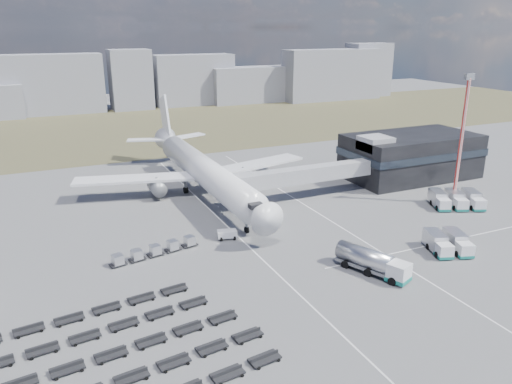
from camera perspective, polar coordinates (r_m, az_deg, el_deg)
name	(u,v)px	position (r m, az deg, el deg)	size (l,w,h in m)	color
ground	(270,253)	(77.97, 1.59, -7.00)	(420.00, 420.00, 0.00)	#565659
grass_strip	(131,129)	(179.14, -14.13, 7.04)	(420.00, 90.00, 0.01)	#49482B
lane_markings	(314,236)	(84.68, 6.67, -4.99)	(47.12, 110.00, 0.01)	silver
terminal	(410,155)	(120.90, 17.22, 4.06)	(30.40, 16.40, 11.00)	black
jet_bridge	(297,176)	(100.05, 4.68, 1.83)	(30.30, 3.80, 7.05)	#939399
airliner	(202,169)	(104.39, -6.20, 2.62)	(51.59, 64.53, 17.62)	white
skyline	(102,87)	(216.24, -17.21, 11.39)	(303.64, 24.55, 25.89)	gray
fuel_tanker	(372,262)	(73.17, 13.15, -7.76)	(6.76, 11.17, 3.54)	white
pushback_tug	(227,235)	(82.90, -3.33, -4.88)	(3.18, 1.79, 1.44)	white
catering_truck	(267,177)	(112.34, 1.23, 1.77)	(3.16, 6.02, 2.64)	white
service_trucks_near	(448,243)	(83.46, 21.07, -5.45)	(7.35, 8.04, 2.67)	white
service_trucks_far	(456,200)	(104.47, 21.92, -0.80)	(10.98, 9.84, 2.74)	white
uld_row	(155,250)	(78.25, -11.45, -6.54)	(14.25, 4.20, 1.56)	black
baggage_dollies	(90,362)	(57.14, -18.40, -17.96)	(36.96, 24.70, 0.81)	black
floodlight_mast	(461,141)	(103.48, 22.39, 5.42)	(2.39, 1.95, 25.30)	red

